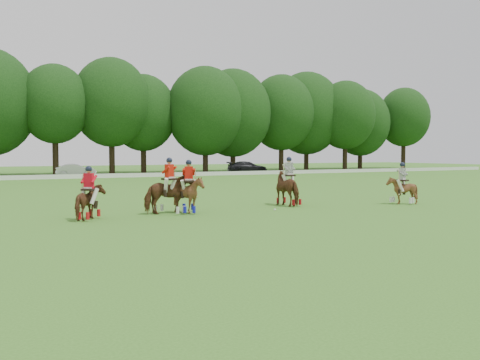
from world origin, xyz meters
name	(u,v)px	position (x,y,z in m)	size (l,w,h in m)	color
ground	(258,224)	(0.00, 0.00, 0.00)	(180.00, 180.00, 0.00)	#386F1F
tree_line	(57,104)	(0.26, 48.05, 8.23)	(117.98, 14.32, 14.75)	black
boundary_rail	(72,176)	(0.00, 38.00, 0.22)	(120.00, 0.10, 0.44)	white
car_mid	(76,170)	(1.22, 42.50, 0.70)	(1.48, 4.23, 1.40)	#AAA9AF
car_right	(247,167)	(22.46, 42.50, 0.74)	(2.08, 5.12, 1.49)	black
polo_red_a	(89,201)	(-5.34, 4.05, 0.75)	(1.58, 1.76, 2.12)	#4C2414
polo_red_b	(169,193)	(-1.84, 4.48, 0.89)	(2.21, 2.11, 2.43)	#4C2414
polo_red_c	(189,194)	(-1.00, 4.37, 0.84)	(1.73, 1.83, 2.33)	#4C2414
polo_stripe_a	(289,188)	(4.70, 5.18, 0.89)	(1.30, 2.12, 2.43)	#4C2414
polo_stripe_b	(402,189)	(10.21, 3.08, 0.75)	(1.55, 1.62, 2.14)	#4C2414
polo_ball	(275,210)	(2.84, 3.47, 0.04)	(0.09, 0.09, 0.09)	white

